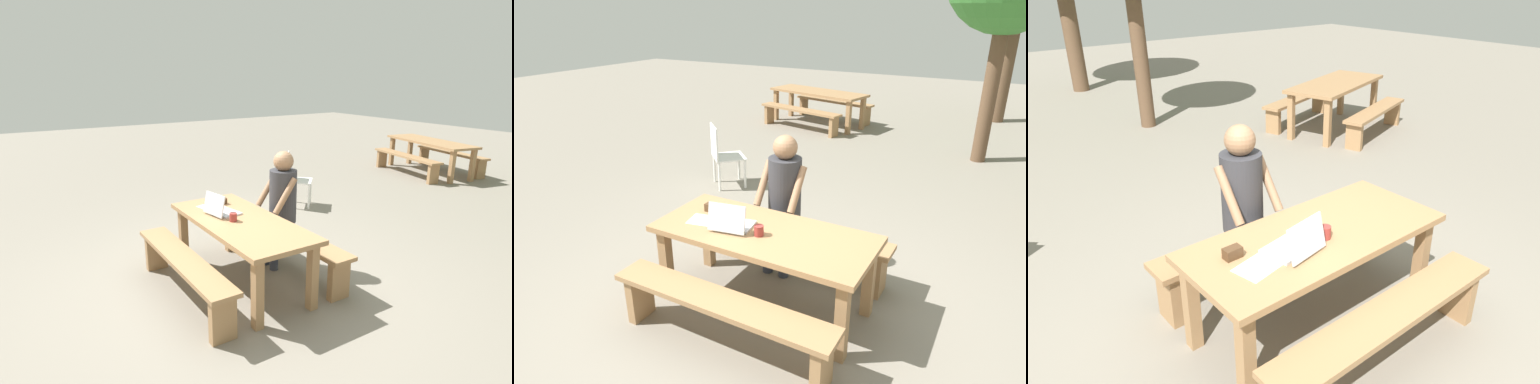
{
  "view_description": "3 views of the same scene",
  "coord_description": "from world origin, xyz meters",
  "views": [
    {
      "loc": [
        3.68,
        -2.12,
        2.25
      ],
      "look_at": [
        -0.08,
        0.25,
        0.99
      ],
      "focal_mm": 29.62,
      "sensor_mm": 36.0,
      "label": 1
    },
    {
      "loc": [
        1.7,
        -2.93,
        2.49
      ],
      "look_at": [
        -0.08,
        0.25,
        0.99
      ],
      "focal_mm": 31.76,
      "sensor_mm": 36.0,
      "label": 2
    },
    {
      "loc": [
        -2.02,
        -2.09,
        2.4
      ],
      "look_at": [
        -0.08,
        0.25,
        0.99
      ],
      "focal_mm": 33.73,
      "sensor_mm": 36.0,
      "label": 3
    }
  ],
  "objects": [
    {
      "name": "picnic_table_mid",
      "position": [
        3.47,
        3.26,
        0.65
      ],
      "size": [
        2.04,
        1.36,
        0.76
      ],
      "rotation": [
        0.0,
        0.0,
        0.31
      ],
      "color": "#9E754C",
      "rests_on": "ground"
    },
    {
      "name": "person_seated",
      "position": [
        -0.15,
        0.64,
        0.82
      ],
      "size": [
        0.43,
        0.42,
        1.39
      ],
      "color": "#333847",
      "rests_on": "ground"
    },
    {
      "name": "bench_near",
      "position": [
        0.0,
        -0.67,
        0.35
      ],
      "size": [
        1.87,
        0.3,
        0.47
      ],
      "color": "#9E754C",
      "rests_on": "ground"
    },
    {
      "name": "bench_far",
      "position": [
        0.0,
        0.67,
        0.35
      ],
      "size": [
        1.87,
        0.3,
        0.47
      ],
      "color": "#9E754C",
      "rests_on": "ground"
    },
    {
      "name": "bench_mid_north",
      "position": [
        3.26,
        3.93,
        0.33
      ],
      "size": [
        1.7,
        0.8,
        0.43
      ],
      "rotation": [
        0.0,
        0.0,
        0.31
      ],
      "color": "#9E754C",
      "rests_on": "ground"
    },
    {
      "name": "laptop",
      "position": [
        -0.27,
        -0.09,
        0.8
      ],
      "size": [
        0.38,
        0.35,
        0.25
      ],
      "rotation": [
        0.0,
        0.0,
        3.32
      ],
      "color": "silver",
      "rests_on": "picnic_table_front"
    },
    {
      "name": "paper_sheet",
      "position": [
        -0.55,
        -0.08,
        0.74
      ],
      "size": [
        0.33,
        0.27,
        0.0
      ],
      "rotation": [
        0.0,
        0.0,
        0.21
      ],
      "color": "white",
      "rests_on": "picnic_table_front"
    },
    {
      "name": "small_pouch",
      "position": [
        -0.62,
        0.11,
        0.77
      ],
      "size": [
        0.12,
        0.07,
        0.07
      ],
      "color": "#4C331E",
      "rests_on": "picnic_table_front"
    },
    {
      "name": "picnic_table_front",
      "position": [
        0.0,
        0.0,
        0.63
      ],
      "size": [
        1.88,
        0.83,
        0.74
      ],
      "color": "#9E754C",
      "rests_on": "ground"
    },
    {
      "name": "bench_mid_south",
      "position": [
        3.69,
        2.59,
        0.33
      ],
      "size": [
        1.7,
        0.8,
        0.43
      ],
      "rotation": [
        0.0,
        0.0,
        0.31
      ],
      "color": "#9E754C",
      "rests_on": "ground"
    },
    {
      "name": "coffee_mug",
      "position": [
        0.0,
        -0.09,
        0.78
      ],
      "size": [
        0.08,
        0.08,
        0.09
      ],
      "color": "#99332D",
      "rests_on": "picnic_table_front"
    },
    {
      "name": "ground_plane",
      "position": [
        0.0,
        0.0,
        0.0
      ],
      "size": [
        30.0,
        30.0,
        0.0
      ],
      "primitive_type": "plane",
      "color": "gray"
    }
  ]
}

